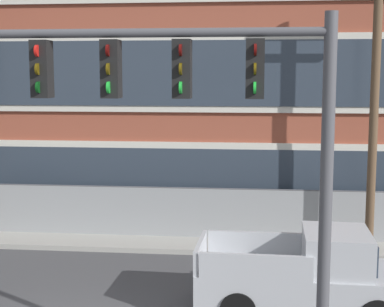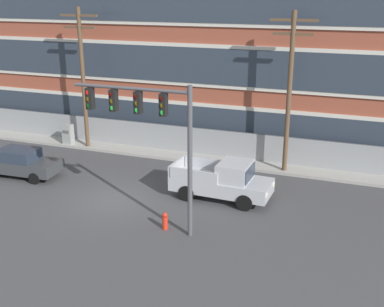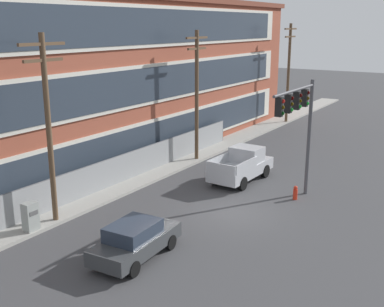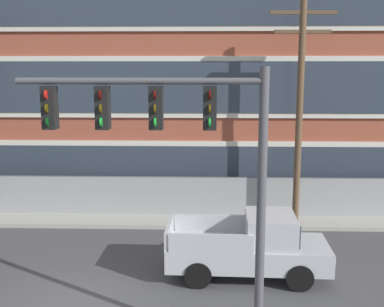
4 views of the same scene
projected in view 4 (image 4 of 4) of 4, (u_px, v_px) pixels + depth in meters
The scene contains 7 objects.
ground_plane at pixel (72, 306), 13.08m from camera, with size 160.00×160.00×0.00m, color #424244.
sidewalk_building_side at pixel (120, 219), 20.28m from camera, with size 80.00×2.14×0.16m, color #9E9B93.
brick_mill_building at pixel (94, 82), 26.10m from camera, with size 56.02×12.16×11.14m.
chain_link_fence at pixel (94, 196), 20.59m from camera, with size 28.12×0.06×1.82m.
traffic_signal_mast at pixel (180, 146), 10.09m from camera, with size 5.23×0.43×6.42m.
pickup_truck_silver at pixel (251, 247), 14.79m from camera, with size 5.03×2.19×1.99m.
utility_pole_midblock at pixel (300, 105), 18.58m from camera, with size 2.50×0.26×8.90m.
Camera 4 is at (3.65, -12.02, 6.44)m, focal length 45.00 mm.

